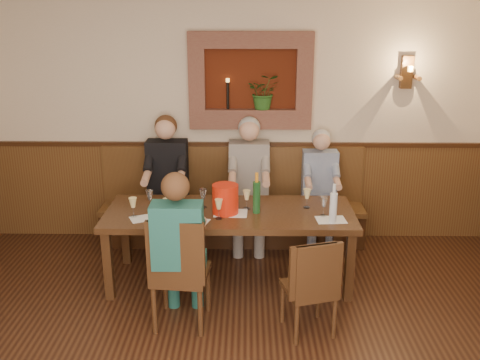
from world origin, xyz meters
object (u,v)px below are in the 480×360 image
(chair_near_left, at_px, (181,292))
(wine_bottle_green_b, at_px, (174,195))
(bench, at_px, (233,215))
(person_bench_left, at_px, (167,194))
(person_bench_mid, at_px, (249,195))
(person_bench_right, at_px, (319,200))
(chair_near_right, at_px, (309,305))
(spittoon_bucket, at_px, (225,199))
(water_bottle, at_px, (333,207))
(dining_table, at_px, (230,218))
(person_chair_front, at_px, (180,263))
(wine_bottle_green_a, at_px, (257,196))

(chair_near_left, bearing_deg, wine_bottle_green_b, 105.35)
(bench, relative_size, person_bench_left, 2.00)
(bench, xyz_separation_m, person_bench_mid, (0.19, -0.11, 0.29))
(person_bench_right, bearing_deg, bench, 174.01)
(chair_near_right, xyz_separation_m, spittoon_bucket, (-0.73, 0.83, 0.64))
(person_bench_right, bearing_deg, chair_near_right, -99.60)
(person_bench_left, bearing_deg, water_bottle, -33.30)
(chair_near_left, height_order, spittoon_bucket, same)
(chair_near_left, relative_size, wine_bottle_green_b, 2.89)
(dining_table, distance_m, person_chair_front, 0.88)
(dining_table, xyz_separation_m, chair_near_right, (0.69, -0.88, -0.42))
(chair_near_right, xyz_separation_m, person_chair_front, (-1.09, 0.10, 0.33))
(person_bench_left, distance_m, water_bottle, 2.03)
(spittoon_bucket, bearing_deg, water_bottle, -12.54)
(person_chair_front, bearing_deg, dining_table, 63.23)
(spittoon_bucket, height_order, water_bottle, water_bottle)
(wine_bottle_green_a, bearing_deg, bench, 104.83)
(person_bench_mid, bearing_deg, chair_near_left, -109.98)
(bench, relative_size, person_bench_mid, 2.02)
(dining_table, relative_size, person_bench_mid, 1.62)
(dining_table, bearing_deg, chair_near_right, -51.72)
(chair_near_right, bearing_deg, person_chair_front, 158.31)
(person_chair_front, distance_m, spittoon_bucket, 0.87)
(spittoon_bucket, xyz_separation_m, wine_bottle_green_a, (0.30, 0.01, 0.02))
(dining_table, distance_m, person_bench_left, 1.11)
(chair_near_left, xyz_separation_m, person_chair_front, (0.00, -0.01, 0.28))
(bench, bearing_deg, chair_near_right, -69.16)
(bench, distance_m, chair_near_left, 1.76)
(person_bench_right, bearing_deg, person_chair_front, -130.40)
(person_chair_front, bearing_deg, person_bench_left, 101.85)
(person_bench_mid, bearing_deg, spittoon_bucket, -104.36)
(dining_table, height_order, bench, bench)
(person_bench_right, height_order, person_chair_front, person_chair_front)
(wine_bottle_green_a, bearing_deg, chair_near_right, -62.72)
(water_bottle, bearing_deg, chair_near_right, -113.16)
(person_chair_front, relative_size, wine_bottle_green_b, 3.96)
(bench, height_order, wine_bottle_green_b, bench)
(wine_bottle_green_b, xyz_separation_m, water_bottle, (1.49, -0.33, 0.01))
(dining_table, bearing_deg, person_bench_right, 40.47)
(dining_table, height_order, person_chair_front, person_chair_front)
(person_chair_front, bearing_deg, chair_near_right, -5.33)
(bench, bearing_deg, person_bench_mid, -29.70)
(person_bench_mid, relative_size, wine_bottle_green_a, 3.71)
(person_bench_left, height_order, person_bench_mid, person_bench_left)
(chair_near_left, distance_m, person_bench_right, 2.13)
(bench, xyz_separation_m, chair_near_left, (-0.39, -1.71, -0.03))
(dining_table, height_order, person_bench_mid, person_bench_mid)
(person_bench_left, bearing_deg, chair_near_right, -50.28)
(person_bench_mid, xyz_separation_m, water_bottle, (0.77, -1.11, 0.28))
(person_bench_left, relative_size, spittoon_bucket, 5.30)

